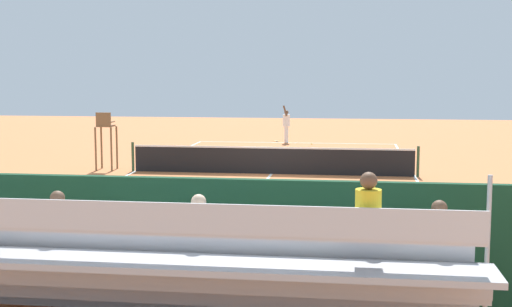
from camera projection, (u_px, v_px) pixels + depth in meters
The scene contains 12 objects.
ground_plane at pixel (271, 174), 24.63m from camera, with size 60.00×60.00×0.00m, color #D17542.
court_line_markings at pixel (272, 174), 24.66m from camera, with size 10.10×22.20×0.01m.
tennis_net at pixel (271, 160), 24.57m from camera, with size 10.30×0.10×1.07m.
backdrop_wall at pixel (168, 241), 10.74m from camera, with size 18.00×0.16×2.00m, color #194228.
bleacher_stand at pixel (151, 268), 9.39m from camera, with size 9.06×2.40×2.48m.
umpire_chair at pixel (105, 135), 25.53m from camera, with size 0.67×0.67×2.14m.
courtside_bench at pixel (307, 261), 11.22m from camera, with size 1.80×0.40×0.93m.
equipment_bag at pixel (181, 281), 11.42m from camera, with size 0.90×0.36×0.36m, color #334C8C.
tennis_player at pixel (286, 123), 35.42m from camera, with size 0.43×0.55×1.93m.
tennis_racket at pixel (276, 141), 36.23m from camera, with size 0.36×0.58×0.03m.
tennis_ball_near at pixel (312, 144), 34.60m from camera, with size 0.07×0.07×0.07m, color #CCDB33.
tennis_ball_far at pixel (302, 150), 31.90m from camera, with size 0.07×0.07×0.07m, color #CCDB33.
Camera 1 is at (-2.80, 24.22, 3.61)m, focal length 48.57 mm.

